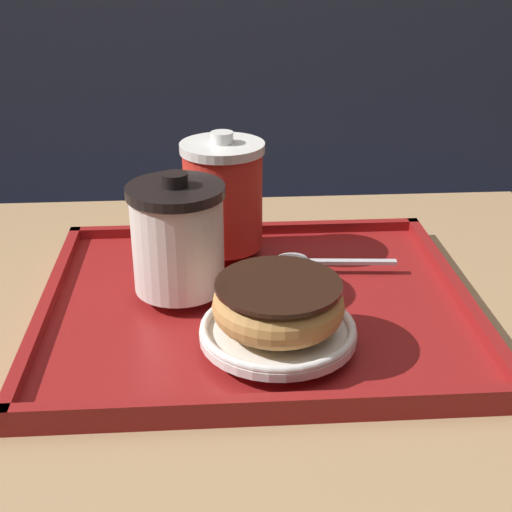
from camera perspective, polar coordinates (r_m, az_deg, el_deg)
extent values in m
cube|color=#33384C|center=(1.70, -4.17, -5.20)|extent=(1.66, 0.44, 0.45)
cube|color=#33384C|center=(1.69, -4.72, 12.85)|extent=(1.66, 0.08, 0.55)
cube|color=tan|center=(0.74, -2.72, -5.83)|extent=(0.87, 0.68, 0.03)
cube|color=maroon|center=(0.73, 0.00, -4.10)|extent=(0.43, 0.37, 0.01)
cube|color=maroon|center=(0.58, 1.20, -11.69)|extent=(0.43, 0.01, 0.01)
cube|color=maroon|center=(0.89, -0.77, 2.20)|extent=(0.43, 0.01, 0.01)
cube|color=maroon|center=(0.74, -16.38, -3.67)|extent=(0.01, 0.37, 0.01)
cube|color=maroon|center=(0.77, 15.84, -2.65)|extent=(0.01, 0.37, 0.01)
cylinder|color=white|center=(0.72, -6.26, 1.08)|extent=(0.09, 0.09, 0.10)
cylinder|color=black|center=(0.70, -6.47, 5.19)|extent=(0.10, 0.10, 0.01)
cylinder|color=black|center=(0.69, -6.52, 6.08)|extent=(0.03, 0.03, 0.01)
cylinder|color=red|center=(0.81, -2.63, 4.55)|extent=(0.09, 0.09, 0.11)
cylinder|color=white|center=(0.79, -2.72, 8.66)|extent=(0.09, 0.09, 0.01)
cylinder|color=white|center=(0.78, -2.74, 9.44)|extent=(0.02, 0.02, 0.01)
cylinder|color=white|center=(0.65, 1.76, -6.18)|extent=(0.14, 0.14, 0.01)
torus|color=white|center=(0.64, 1.77, -5.73)|extent=(0.14, 0.14, 0.01)
torus|color=tan|center=(0.63, 1.80, -3.94)|extent=(0.12, 0.12, 0.04)
cylinder|color=black|center=(0.62, 1.82, -2.33)|extent=(0.11, 0.11, 0.00)
ellipsoid|color=silver|center=(0.78, 2.90, -0.21)|extent=(0.04, 0.02, 0.01)
cube|color=silver|center=(0.79, 7.70, -0.47)|extent=(0.10, 0.02, 0.00)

